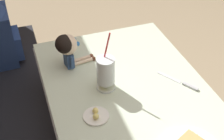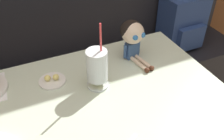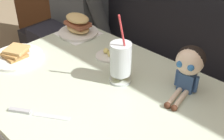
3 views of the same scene
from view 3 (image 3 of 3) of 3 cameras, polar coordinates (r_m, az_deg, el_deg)
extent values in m
cube|color=black|center=(1.89, 10.64, -8.08)|extent=(2.60, 0.48, 0.45)
cube|color=black|center=(1.76, 15.86, 7.41)|extent=(2.60, 0.10, 0.55)
cube|color=beige|center=(1.21, -2.83, -4.17)|extent=(1.10, 0.80, 0.03)
cube|color=#B7BABF|center=(1.22, -2.80, -5.02)|extent=(1.11, 0.81, 0.02)
cylinder|color=white|center=(1.47, -18.26, 2.46)|extent=(0.25, 0.25, 0.01)
cube|color=#B78447|center=(1.46, -18.65, 2.72)|extent=(0.10, 0.10, 0.01)
cube|color=#B78447|center=(1.45, -18.71, 3.31)|extent=(0.12, 0.12, 0.01)
cube|color=tan|center=(1.45, -18.41, 3.93)|extent=(0.13, 0.13, 0.01)
cylinder|color=silver|center=(1.24, 1.65, -1.92)|extent=(0.10, 0.10, 0.01)
cylinder|color=silver|center=(1.23, 1.66, -1.17)|extent=(0.03, 0.03, 0.03)
cylinder|color=silver|center=(1.18, 1.73, 2.21)|extent=(0.09, 0.09, 0.14)
cylinder|color=#E0DB6B|center=(1.19, 1.72, 1.71)|extent=(0.08, 0.08, 0.12)
cylinder|color=#DB383D|center=(1.12, 2.29, 5.95)|extent=(0.03, 0.05, 0.22)
cube|color=white|center=(1.64, -6.66, 7.18)|extent=(0.21, 0.21, 0.00)
cylinder|color=white|center=(1.63, -6.68, 7.43)|extent=(0.22, 0.22, 0.01)
ellipsoid|color=tan|center=(1.62, -6.74, 8.21)|extent=(0.15, 0.10, 0.04)
cube|color=#995138|center=(1.61, -6.80, 9.10)|extent=(0.14, 0.09, 0.02)
ellipsoid|color=tan|center=(1.60, -6.88, 10.14)|extent=(0.15, 0.10, 0.04)
cylinder|color=white|center=(1.41, -0.83, 2.81)|extent=(0.12, 0.12, 0.01)
sphere|color=#F4E07A|center=(1.41, -1.18, 3.82)|extent=(0.03, 0.03, 0.03)
sphere|color=#F4E07A|center=(1.38, -0.37, 3.18)|extent=(0.03, 0.03, 0.03)
cube|color=silver|center=(1.09, -12.00, -8.92)|extent=(0.13, 0.09, 0.00)
cube|color=#B2B5BA|center=(1.14, -17.79, -7.67)|extent=(0.08, 0.06, 0.01)
cube|color=#385689|center=(1.20, 14.51, -2.26)|extent=(0.07, 0.05, 0.08)
sphere|color=beige|center=(1.15, 15.18, 1.68)|extent=(0.11, 0.11, 0.11)
ellipsoid|color=black|center=(1.16, 15.46, 2.28)|extent=(0.13, 0.12, 0.10)
sphere|color=#2D6BB2|center=(1.11, 13.26, 1.12)|extent=(0.03, 0.03, 0.03)
sphere|color=#2D6BB2|center=(1.10, 15.34, 0.41)|extent=(0.03, 0.03, 0.03)
cylinder|color=beige|center=(1.16, 12.16, -5.25)|extent=(0.04, 0.12, 0.02)
cylinder|color=beige|center=(1.16, 13.42, -5.72)|extent=(0.04, 0.12, 0.02)
sphere|color=#4C2819|center=(1.12, 10.89, -6.87)|extent=(0.03, 0.03, 0.03)
sphere|color=#4C2819|center=(1.11, 12.20, -7.37)|extent=(0.03, 0.03, 0.03)
cylinder|color=#385689|center=(1.21, 12.76, -1.46)|extent=(0.02, 0.02, 0.07)
cylinder|color=#385689|center=(1.19, 16.34, -2.73)|extent=(0.02, 0.02, 0.07)
cube|color=#4C5156|center=(2.12, -6.64, 13.43)|extent=(0.38, 0.24, 0.58)
cube|color=#23232D|center=(2.11, -9.96, 6.46)|extent=(0.34, 0.36, 0.14)
cylinder|color=#4C5156|center=(1.92, -3.23, 12.31)|extent=(0.09, 0.25, 0.48)
camera|label=1|loc=(2.15, -19.57, 41.40)|focal=50.27mm
camera|label=2|loc=(0.96, -54.84, 22.32)|focal=40.94mm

